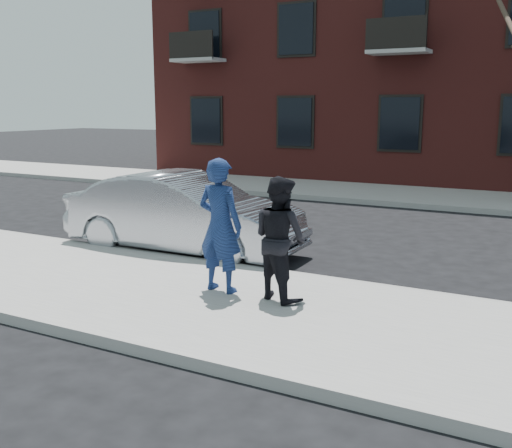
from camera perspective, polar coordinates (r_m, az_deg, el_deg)
The scene contains 9 objects.
ground at distance 9.22m, azimuth -9.25°, elevation -6.52°, with size 100.00×100.00×0.00m, color black.
near_sidewalk at distance 9.01m, azimuth -10.24°, elevation -6.48°, with size 50.00×3.50×0.15m, color gray.
near_curb at distance 10.41m, azimuth -4.08°, elevation -3.90°, with size 50.00×0.10×0.15m, color #999691.
far_sidewalk at distance 19.16m, azimuth 11.62°, elevation 2.86°, with size 50.00×3.50×0.15m, color gray.
far_curb at distance 17.46m, azimuth 9.91°, elevation 2.12°, with size 50.00×0.10×0.15m, color #999691.
apartment_building at distance 25.38m, azimuth 21.42°, elevation 18.11°, with size 24.30×10.30×12.30m.
silver_sedan at distance 11.48m, azimuth -6.89°, elevation 1.00°, with size 1.62×4.64×1.53m, color #999BA3.
man_hoodie at distance 8.51m, azimuth -3.45°, elevation -0.14°, with size 0.74×0.55×1.92m.
man_peacoat at distance 8.18m, azimuth 2.29°, elevation -1.37°, with size 1.02×0.92×1.71m.
Camera 1 is at (5.40, -6.93, 2.79)m, focal length 42.00 mm.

